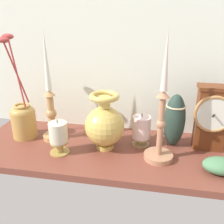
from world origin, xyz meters
TOP-DOWN VIEW (x-y plane):
  - ground_plane at (0.00, 0.00)cm, footprint 100.00×36.00cm
  - back_wall at (0.00, 18.50)cm, footprint 120.00×2.00cm
  - mantel_clock at (32.98, 6.11)cm, footprint 13.04×9.02cm
  - candlestick_tall_left at (-23.77, 3.24)cm, footprint 7.84×7.84cm
  - candlestick_tall_center at (16.02, -3.89)cm, footprint 9.60×9.60cm
  - brass_vase_bulbous at (-2.91, 0.01)cm, footprint 13.85×13.85cm
  - brass_vase_jar at (-35.28, 2.92)cm, footprint 9.46×9.21cm
  - pillar_candle_front at (9.56, 4.70)cm, footprint 6.53×6.53cm
  - pillar_candle_near_clock at (-17.62, -6.09)cm, footprint 6.76×6.76cm
  - tall_ceramic_vase at (20.99, 6.49)cm, footprint 7.40×7.40cm
  - ivy_sprig at (34.56, -8.40)cm, footprint 10.93×7.65cm

SIDE VIEW (x-z plane):
  - ground_plane at x=0.00cm, z-range -2.40..0.00cm
  - ivy_sprig at x=34.56cm, z-range 0.00..4.79cm
  - pillar_candle_front at x=9.56cm, z-range -0.11..12.10cm
  - pillar_candle_near_clock at x=-17.62cm, z-range 0.10..12.59cm
  - brass_vase_jar at x=-35.28cm, z-range -10.97..27.50cm
  - brass_vase_bulbous at x=-2.91cm, z-range -0.92..19.39cm
  - tall_ceramic_vase at x=20.99cm, z-range 0.14..19.54cm
  - mantel_clock at x=32.98cm, z-range 0.55..23.55cm
  - candlestick_tall_center at x=16.02cm, z-range -7.92..33.49cm
  - candlestick_tall_left at x=-23.77cm, z-range -6.99..34.40cm
  - back_wall at x=0.00cm, z-range 0.00..65.00cm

